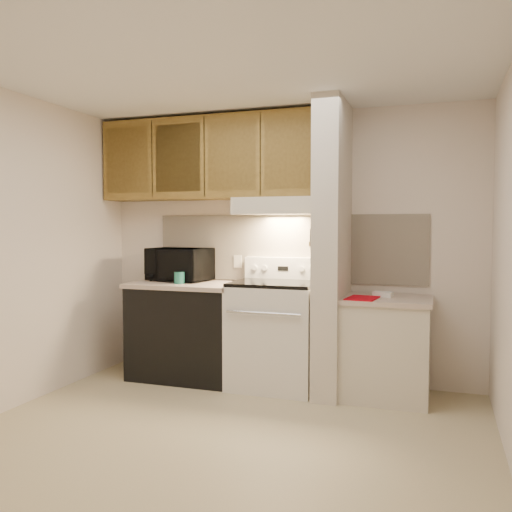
% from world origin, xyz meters
% --- Properties ---
extents(floor, '(3.60, 3.60, 0.00)m').
position_xyz_m(floor, '(0.00, 0.00, 0.00)').
color(floor, '#C1B188').
rests_on(floor, ground).
extents(ceiling, '(3.60, 3.60, 0.00)m').
position_xyz_m(ceiling, '(0.00, 0.00, 2.50)').
color(ceiling, white).
rests_on(ceiling, wall_back).
extents(wall_back, '(3.60, 2.50, 0.02)m').
position_xyz_m(wall_back, '(0.00, 1.50, 1.25)').
color(wall_back, silver).
rests_on(wall_back, floor).
extents(wall_left, '(0.02, 3.00, 2.50)m').
position_xyz_m(wall_left, '(-1.80, 0.00, 1.25)').
color(wall_left, silver).
rests_on(wall_left, floor).
extents(backsplash, '(2.60, 0.02, 0.63)m').
position_xyz_m(backsplash, '(0.00, 1.49, 1.24)').
color(backsplash, '#FFECCE').
rests_on(backsplash, wall_back).
extents(range_body, '(0.76, 0.65, 0.92)m').
position_xyz_m(range_body, '(0.00, 1.16, 0.46)').
color(range_body, silver).
rests_on(range_body, floor).
extents(oven_window, '(0.50, 0.01, 0.30)m').
position_xyz_m(oven_window, '(0.00, 0.84, 0.50)').
color(oven_window, black).
rests_on(oven_window, range_body).
extents(oven_handle, '(0.65, 0.02, 0.02)m').
position_xyz_m(oven_handle, '(0.00, 0.80, 0.72)').
color(oven_handle, silver).
rests_on(oven_handle, range_body).
extents(cooktop, '(0.74, 0.64, 0.03)m').
position_xyz_m(cooktop, '(0.00, 1.16, 0.94)').
color(cooktop, black).
rests_on(cooktop, range_body).
extents(range_backguard, '(0.76, 0.08, 0.20)m').
position_xyz_m(range_backguard, '(0.00, 1.44, 1.05)').
color(range_backguard, silver).
rests_on(range_backguard, range_body).
extents(range_display, '(0.10, 0.01, 0.04)m').
position_xyz_m(range_display, '(0.00, 1.40, 1.05)').
color(range_display, black).
rests_on(range_display, range_backguard).
extents(range_knob_left_outer, '(0.05, 0.02, 0.05)m').
position_xyz_m(range_knob_left_outer, '(-0.28, 1.40, 1.05)').
color(range_knob_left_outer, silver).
rests_on(range_knob_left_outer, range_backguard).
extents(range_knob_left_inner, '(0.05, 0.02, 0.05)m').
position_xyz_m(range_knob_left_inner, '(-0.18, 1.40, 1.05)').
color(range_knob_left_inner, silver).
rests_on(range_knob_left_inner, range_backguard).
extents(range_knob_right_inner, '(0.05, 0.02, 0.05)m').
position_xyz_m(range_knob_right_inner, '(0.18, 1.40, 1.05)').
color(range_knob_right_inner, silver).
rests_on(range_knob_right_inner, range_backguard).
extents(range_knob_right_outer, '(0.05, 0.02, 0.05)m').
position_xyz_m(range_knob_right_outer, '(0.28, 1.40, 1.05)').
color(range_knob_right_outer, silver).
rests_on(range_knob_right_outer, range_backguard).
extents(dishwasher_front, '(1.00, 0.63, 0.87)m').
position_xyz_m(dishwasher_front, '(-0.88, 1.17, 0.43)').
color(dishwasher_front, black).
rests_on(dishwasher_front, floor).
extents(left_countertop, '(1.04, 0.67, 0.04)m').
position_xyz_m(left_countertop, '(-0.88, 1.17, 0.89)').
color(left_countertop, '#BEA898').
rests_on(left_countertop, dishwasher_front).
extents(spoon_rest, '(0.21, 0.08, 0.01)m').
position_xyz_m(spoon_rest, '(-0.87, 1.36, 0.92)').
color(spoon_rest, black).
rests_on(spoon_rest, left_countertop).
extents(teal_jar, '(0.13, 0.13, 0.11)m').
position_xyz_m(teal_jar, '(-0.90, 1.06, 0.97)').
color(teal_jar, '#206D5D').
rests_on(teal_jar, left_countertop).
extents(outlet, '(0.08, 0.01, 0.12)m').
position_xyz_m(outlet, '(-0.48, 1.48, 1.10)').
color(outlet, beige).
rests_on(outlet, backsplash).
extents(microwave, '(0.62, 0.46, 0.32)m').
position_xyz_m(microwave, '(-1.03, 1.31, 1.07)').
color(microwave, black).
rests_on(microwave, left_countertop).
extents(partition_pillar, '(0.22, 0.70, 2.50)m').
position_xyz_m(partition_pillar, '(0.51, 1.15, 1.25)').
color(partition_pillar, beige).
rests_on(partition_pillar, floor).
extents(pillar_trim, '(0.01, 0.70, 0.04)m').
position_xyz_m(pillar_trim, '(0.39, 1.15, 1.30)').
color(pillar_trim, olive).
rests_on(pillar_trim, partition_pillar).
extents(knife_strip, '(0.02, 0.42, 0.04)m').
position_xyz_m(knife_strip, '(0.39, 1.10, 1.32)').
color(knife_strip, black).
rests_on(knife_strip, partition_pillar).
extents(knife_blade_a, '(0.01, 0.03, 0.16)m').
position_xyz_m(knife_blade_a, '(0.38, 0.94, 1.22)').
color(knife_blade_a, silver).
rests_on(knife_blade_a, knife_strip).
extents(knife_handle_a, '(0.02, 0.02, 0.10)m').
position_xyz_m(knife_handle_a, '(0.38, 0.93, 1.37)').
color(knife_handle_a, black).
rests_on(knife_handle_a, knife_strip).
extents(knife_blade_b, '(0.01, 0.04, 0.18)m').
position_xyz_m(knife_blade_b, '(0.38, 1.01, 1.21)').
color(knife_blade_b, silver).
rests_on(knife_blade_b, knife_strip).
extents(knife_handle_b, '(0.02, 0.02, 0.10)m').
position_xyz_m(knife_handle_b, '(0.38, 1.01, 1.37)').
color(knife_handle_b, black).
rests_on(knife_handle_b, knife_strip).
extents(knife_blade_c, '(0.01, 0.04, 0.20)m').
position_xyz_m(knife_blade_c, '(0.38, 1.09, 1.20)').
color(knife_blade_c, silver).
rests_on(knife_blade_c, knife_strip).
extents(knife_handle_c, '(0.02, 0.02, 0.10)m').
position_xyz_m(knife_handle_c, '(0.38, 1.10, 1.37)').
color(knife_handle_c, black).
rests_on(knife_handle_c, knife_strip).
extents(knife_blade_d, '(0.01, 0.04, 0.16)m').
position_xyz_m(knife_blade_d, '(0.38, 1.17, 1.22)').
color(knife_blade_d, silver).
rests_on(knife_blade_d, knife_strip).
extents(knife_handle_d, '(0.02, 0.02, 0.10)m').
position_xyz_m(knife_handle_d, '(0.38, 1.18, 1.37)').
color(knife_handle_d, black).
rests_on(knife_handle_d, knife_strip).
extents(knife_blade_e, '(0.01, 0.04, 0.18)m').
position_xyz_m(knife_blade_e, '(0.38, 1.25, 1.21)').
color(knife_blade_e, silver).
rests_on(knife_blade_e, knife_strip).
extents(knife_handle_e, '(0.02, 0.02, 0.10)m').
position_xyz_m(knife_handle_e, '(0.38, 1.27, 1.37)').
color(knife_handle_e, black).
rests_on(knife_handle_e, knife_strip).
extents(oven_mitt, '(0.03, 0.11, 0.26)m').
position_xyz_m(oven_mitt, '(0.38, 1.32, 1.18)').
color(oven_mitt, gray).
rests_on(oven_mitt, partition_pillar).
extents(right_cab_base, '(0.70, 0.60, 0.81)m').
position_xyz_m(right_cab_base, '(0.97, 1.15, 0.40)').
color(right_cab_base, beige).
rests_on(right_cab_base, floor).
extents(right_countertop, '(0.74, 0.64, 0.04)m').
position_xyz_m(right_countertop, '(0.97, 1.15, 0.83)').
color(right_countertop, '#BEA898').
rests_on(right_countertop, right_cab_base).
extents(red_folder, '(0.26, 0.34, 0.01)m').
position_xyz_m(red_folder, '(0.79, 1.00, 0.86)').
color(red_folder, '#B40310').
rests_on(red_folder, right_countertop).
extents(white_box, '(0.17, 0.13, 0.04)m').
position_xyz_m(white_box, '(0.94, 1.19, 0.87)').
color(white_box, white).
rests_on(white_box, right_countertop).
extents(range_hood, '(0.78, 0.44, 0.15)m').
position_xyz_m(range_hood, '(0.00, 1.28, 1.62)').
color(range_hood, beige).
rests_on(range_hood, upper_cabinets).
extents(hood_lip, '(0.78, 0.04, 0.06)m').
position_xyz_m(hood_lip, '(0.00, 1.07, 1.58)').
color(hood_lip, beige).
rests_on(hood_lip, range_hood).
extents(upper_cabinets, '(2.18, 0.33, 0.77)m').
position_xyz_m(upper_cabinets, '(-0.69, 1.32, 2.08)').
color(upper_cabinets, olive).
rests_on(upper_cabinets, wall_back).
extents(cab_door_a, '(0.46, 0.01, 0.63)m').
position_xyz_m(cab_door_a, '(-1.51, 1.17, 2.08)').
color(cab_door_a, olive).
rests_on(cab_door_a, upper_cabinets).
extents(cab_gap_a, '(0.01, 0.01, 0.73)m').
position_xyz_m(cab_gap_a, '(-1.23, 1.16, 2.08)').
color(cab_gap_a, black).
rests_on(cab_gap_a, upper_cabinets).
extents(cab_door_b, '(0.46, 0.01, 0.63)m').
position_xyz_m(cab_door_b, '(-0.96, 1.17, 2.08)').
color(cab_door_b, olive).
rests_on(cab_door_b, upper_cabinets).
extents(cab_gap_b, '(0.01, 0.01, 0.73)m').
position_xyz_m(cab_gap_b, '(-0.69, 1.16, 2.08)').
color(cab_gap_b, black).
rests_on(cab_gap_b, upper_cabinets).
extents(cab_door_c, '(0.46, 0.01, 0.63)m').
position_xyz_m(cab_door_c, '(-0.42, 1.17, 2.08)').
color(cab_door_c, olive).
rests_on(cab_door_c, upper_cabinets).
extents(cab_gap_c, '(0.01, 0.01, 0.73)m').
position_xyz_m(cab_gap_c, '(-0.14, 1.16, 2.08)').
color(cab_gap_c, black).
rests_on(cab_gap_c, upper_cabinets).
extents(cab_door_d, '(0.46, 0.01, 0.63)m').
position_xyz_m(cab_door_d, '(0.13, 1.17, 2.08)').
color(cab_door_d, olive).
rests_on(cab_door_d, upper_cabinets).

